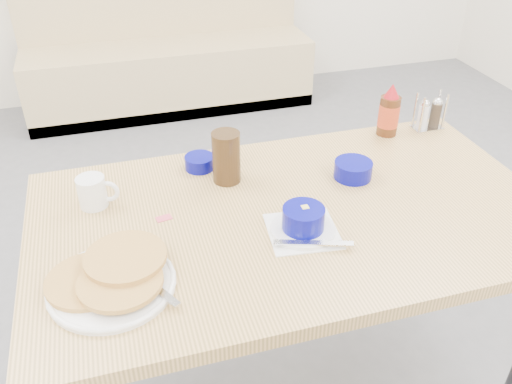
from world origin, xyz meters
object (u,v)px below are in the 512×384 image
object	(u,v)px
dining_table	(294,229)
butter_bowl	(353,170)
creamer_bowl	(200,162)
condiment_caddy	(429,116)
amber_tumbler	(226,157)
pancake_plate	(112,279)
coffee_mug	(93,192)
grits_setting	(303,222)
booth_bench	(167,54)
syrup_bottle	(389,113)

from	to	relation	value
dining_table	butter_bowl	size ratio (longest dim) A/B	12.50
creamer_bowl	condiment_caddy	world-z (taller)	condiment_caddy
amber_tumbler	condiment_caddy	xyz separation A→B (m)	(0.75, 0.14, -0.03)
pancake_plate	coffee_mug	xyz separation A→B (m)	(-0.02, 0.34, 0.02)
coffee_mug	butter_bowl	xyz separation A→B (m)	(0.74, -0.06, -0.02)
grits_setting	butter_bowl	size ratio (longest dim) A/B	1.83
booth_bench	pancake_plate	distance (m)	2.77
amber_tumbler	creamer_bowl	bearing A→B (deg)	125.19
booth_bench	coffee_mug	bearing A→B (deg)	-102.31
amber_tumbler	booth_bench	bearing A→B (deg)	86.63
butter_bowl	coffee_mug	bearing A→B (deg)	175.10
booth_bench	syrup_bottle	distance (m)	2.29
creamer_bowl	syrup_bottle	size ratio (longest dim) A/B	0.50
dining_table	creamer_bowl	size ratio (longest dim) A/B	15.63
creamer_bowl	condiment_caddy	bearing A→B (deg)	3.22
dining_table	coffee_mug	bearing A→B (deg)	160.72
coffee_mug	creamer_bowl	bearing A→B (deg)	20.15
condiment_caddy	syrup_bottle	size ratio (longest dim) A/B	0.71
dining_table	coffee_mug	xyz separation A→B (m)	(-0.51, 0.18, 0.11)
booth_bench	condiment_caddy	world-z (taller)	booth_bench
syrup_bottle	creamer_bowl	bearing A→B (deg)	-176.01
pancake_plate	coffee_mug	distance (m)	0.34
pancake_plate	amber_tumbler	xyz separation A→B (m)	(0.35, 0.36, 0.06)
grits_setting	butter_bowl	distance (m)	0.32
booth_bench	amber_tumbler	xyz separation A→B (m)	(-0.14, -2.33, 0.49)
grits_setting	syrup_bottle	distance (m)	0.64
coffee_mug	syrup_bottle	xyz separation A→B (m)	(0.97, 0.16, 0.03)
coffee_mug	creamer_bowl	distance (m)	0.33
booth_bench	grits_setting	xyz separation A→B (m)	(-0.01, -2.63, 0.44)
condiment_caddy	amber_tumbler	bearing A→B (deg)	-170.63
butter_bowl	syrup_bottle	size ratio (longest dim) A/B	0.62
creamer_bowl	amber_tumbler	xyz separation A→B (m)	(0.06, -0.09, 0.06)
dining_table	amber_tumbler	xyz separation A→B (m)	(-0.14, 0.20, 0.14)
creamer_bowl	coffee_mug	bearing A→B (deg)	-159.85
dining_table	grits_setting	bearing A→B (deg)	-96.85
dining_table	pancake_plate	world-z (taller)	pancake_plate
amber_tumbler	syrup_bottle	size ratio (longest dim) A/B	0.86
coffee_mug	grits_setting	world-z (taller)	coffee_mug
coffee_mug	butter_bowl	size ratio (longest dim) A/B	1.00
dining_table	grits_setting	xyz separation A→B (m)	(-0.01, -0.09, 0.09)
dining_table	condiment_caddy	distance (m)	0.71
grits_setting	creamer_bowl	size ratio (longest dim) A/B	2.29
butter_bowl	dining_table	bearing A→B (deg)	-152.54
dining_table	syrup_bottle	distance (m)	0.58
butter_bowl	creamer_bowl	bearing A→B (deg)	157.23
coffee_mug	syrup_bottle	distance (m)	0.98
dining_table	creamer_bowl	xyz separation A→B (m)	(-0.20, 0.29, 0.08)
pancake_plate	condiment_caddy	bearing A→B (deg)	24.36
dining_table	syrup_bottle	world-z (taller)	syrup_bottle
dining_table	creamer_bowl	bearing A→B (deg)	124.25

